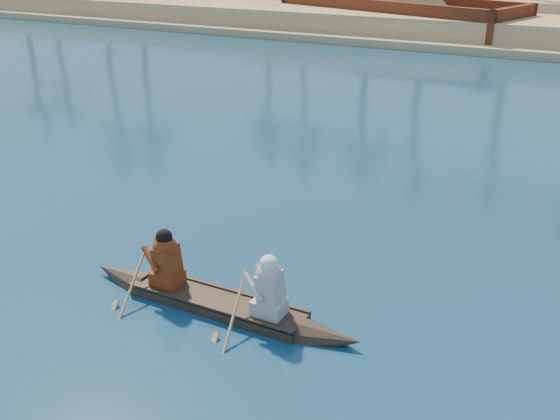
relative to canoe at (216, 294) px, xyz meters
The scene contains 3 objects.
shrub_cluster 33.03m from the canoe, 104.02° to the left, with size 100.00×6.00×2.40m, color #203C16, non-canonical shape.
canoe is the anchor object (origin of this frame).
barge_mid 28.17m from the canoe, 102.20° to the left, with size 13.97×8.19×2.21m.
Camera 1 is at (12.33, -6.97, 4.98)m, focal length 40.00 mm.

